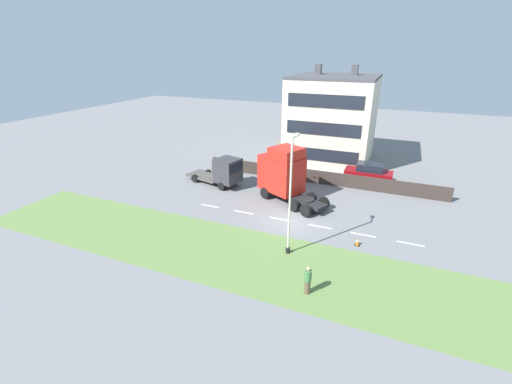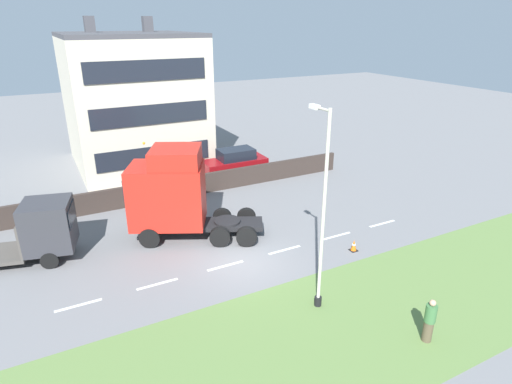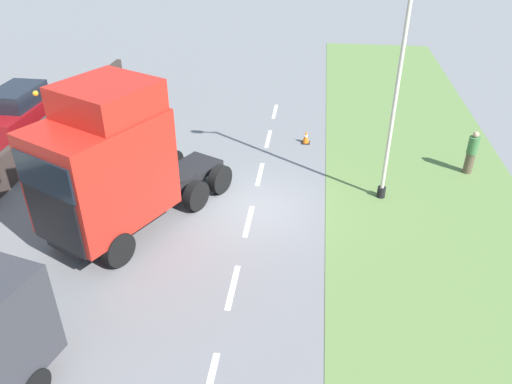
{
  "view_description": "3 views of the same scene",
  "coord_description": "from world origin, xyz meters",
  "px_view_note": "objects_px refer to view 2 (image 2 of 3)",
  "views": [
    {
      "loc": [
        -23.14,
        -6.74,
        12.53
      ],
      "look_at": [
        -1.78,
        2.24,
        2.82
      ],
      "focal_mm": 24.0,
      "sensor_mm": 36.0,
      "label": 1
    },
    {
      "loc": [
        -15.82,
        7.58,
        10.53
      ],
      "look_at": [
        1.03,
        -1.24,
        2.93
      ],
      "focal_mm": 30.0,
      "sensor_mm": 36.0,
      "label": 2
    },
    {
      "loc": [
        -1.89,
        14.26,
        9.25
      ],
      "look_at": [
        -0.28,
        1.16,
        1.29
      ],
      "focal_mm": 35.0,
      "sensor_mm": 36.0,
      "label": 3
    }
  ],
  "objects_px": {
    "flatbed_truck": "(39,230)",
    "traffic_cone_lead": "(354,245)",
    "lorry_cab": "(173,194)",
    "lamp_post": "(322,220)",
    "pedestrian": "(429,321)",
    "parked_car": "(235,164)"
  },
  "relations": [
    {
      "from": "lorry_cab",
      "to": "parked_car",
      "type": "height_order",
      "value": "lorry_cab"
    },
    {
      "from": "lorry_cab",
      "to": "pedestrian",
      "type": "xyz_separation_m",
      "value": [
        -11.81,
        -5.41,
        -1.57
      ]
    },
    {
      "from": "parked_car",
      "to": "lamp_post",
      "type": "relative_size",
      "value": 0.58
    },
    {
      "from": "flatbed_truck",
      "to": "lamp_post",
      "type": "height_order",
      "value": "lamp_post"
    },
    {
      "from": "lorry_cab",
      "to": "traffic_cone_lead",
      "type": "distance_m",
      "value": 9.42
    },
    {
      "from": "pedestrian",
      "to": "traffic_cone_lead",
      "type": "xyz_separation_m",
      "value": [
        6.25,
        -1.9,
        -0.56
      ]
    },
    {
      "from": "lorry_cab",
      "to": "lamp_post",
      "type": "height_order",
      "value": "lamp_post"
    },
    {
      "from": "lorry_cab",
      "to": "lamp_post",
      "type": "bearing_deg",
      "value": -132.71
    },
    {
      "from": "parked_car",
      "to": "traffic_cone_lead",
      "type": "bearing_deg",
      "value": -176.22
    },
    {
      "from": "lorry_cab",
      "to": "parked_car",
      "type": "relative_size",
      "value": 1.49
    },
    {
      "from": "parked_car",
      "to": "lamp_post",
      "type": "height_order",
      "value": "lamp_post"
    },
    {
      "from": "parked_car",
      "to": "lorry_cab",
      "type": "bearing_deg",
      "value": 136.64
    },
    {
      "from": "traffic_cone_lead",
      "to": "pedestrian",
      "type": "bearing_deg",
      "value": 163.11
    },
    {
      "from": "lamp_post",
      "to": "traffic_cone_lead",
      "type": "height_order",
      "value": "lamp_post"
    },
    {
      "from": "lamp_post",
      "to": "traffic_cone_lead",
      "type": "relative_size",
      "value": 13.57
    },
    {
      "from": "flatbed_truck",
      "to": "traffic_cone_lead",
      "type": "distance_m",
      "value": 15.0
    },
    {
      "from": "flatbed_truck",
      "to": "pedestrian",
      "type": "relative_size",
      "value": 3.71
    },
    {
      "from": "lorry_cab",
      "to": "parked_car",
      "type": "xyz_separation_m",
      "value": [
        6.86,
        -6.67,
        -1.38
      ]
    },
    {
      "from": "traffic_cone_lead",
      "to": "flatbed_truck",
      "type": "bearing_deg",
      "value": 65.29
    },
    {
      "from": "flatbed_truck",
      "to": "traffic_cone_lead",
      "type": "relative_size",
      "value": 10.96
    },
    {
      "from": "lamp_post",
      "to": "pedestrian",
      "type": "distance_m",
      "value": 5.08
    },
    {
      "from": "flatbed_truck",
      "to": "pedestrian",
      "type": "xyz_separation_m",
      "value": [
        -12.5,
        -11.68,
        -0.67
      ]
    }
  ]
}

